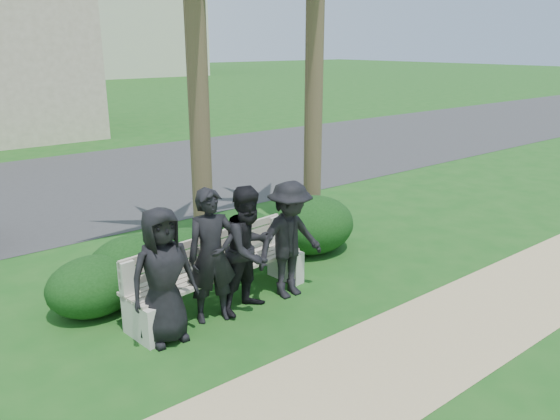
# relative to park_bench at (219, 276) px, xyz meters

# --- Properties ---
(ground) EXTENTS (160.00, 160.00, 0.00)m
(ground) POSITION_rel_park_bench_xyz_m (0.99, -0.52, -0.41)
(ground) COLOR #174E16
(ground) RESTS_ON ground
(footpath) EXTENTS (30.00, 1.60, 0.01)m
(footpath) POSITION_rel_park_bench_xyz_m (0.99, -2.32, -0.41)
(footpath) COLOR tan
(footpath) RESTS_ON ground
(asphalt_street) EXTENTS (160.00, 8.00, 0.01)m
(asphalt_street) POSITION_rel_park_bench_xyz_m (0.99, 7.48, -0.41)
(asphalt_street) COLOR #2D2D30
(asphalt_street) RESTS_ON ground
(park_bench) EXTENTS (2.63, 0.87, 0.90)m
(park_bench) POSITION_rel_park_bench_xyz_m (0.00, 0.00, 0.00)
(park_bench) COLOR #AB9E8F
(park_bench) RESTS_ON ground
(man_a) EXTENTS (0.80, 0.54, 1.61)m
(man_a) POSITION_rel_park_bench_xyz_m (-0.97, -0.37, 0.40)
(man_a) COLOR black
(man_a) RESTS_ON ground
(man_b) EXTENTS (0.70, 0.56, 1.69)m
(man_b) POSITION_rel_park_bench_xyz_m (-0.27, -0.29, 0.44)
(man_b) COLOR black
(man_b) RESTS_ON ground
(man_c) EXTENTS (0.91, 0.77, 1.65)m
(man_c) POSITION_rel_park_bench_xyz_m (0.24, -0.36, 0.42)
(man_c) COLOR black
(man_c) RESTS_ON ground
(man_d) EXTENTS (1.05, 0.61, 1.61)m
(man_d) POSITION_rel_park_bench_xyz_m (0.89, -0.36, 0.40)
(man_d) COLOR black
(man_d) RESTS_ON ground
(hedge_a) EXTENTS (1.18, 0.97, 0.77)m
(hedge_a) POSITION_rel_park_bench_xyz_m (-1.37, 0.82, -0.02)
(hedge_a) COLOR black
(hedge_a) RESTS_ON ground
(hedge_b) EXTENTS (1.32, 1.09, 0.86)m
(hedge_b) POSITION_rel_park_bench_xyz_m (-0.71, 1.00, 0.03)
(hedge_b) COLOR black
(hedge_b) RESTS_ON ground
(hedge_c) EXTENTS (1.14, 0.94, 0.75)m
(hedge_c) POSITION_rel_park_bench_xyz_m (0.09, 1.10, -0.03)
(hedge_c) COLOR black
(hedge_c) RESTS_ON ground
(hedge_d) EXTENTS (1.29, 1.06, 0.84)m
(hedge_d) POSITION_rel_park_bench_xyz_m (1.08, 1.14, 0.01)
(hedge_d) COLOR black
(hedge_d) RESTS_ON ground
(hedge_e) EXTENTS (1.46, 1.21, 0.95)m
(hedge_e) POSITION_rel_park_bench_xyz_m (2.27, 0.70, 0.07)
(hedge_e) COLOR black
(hedge_e) RESTS_ON ground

